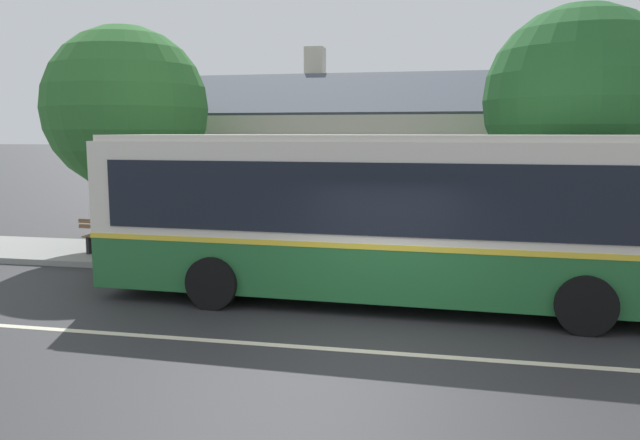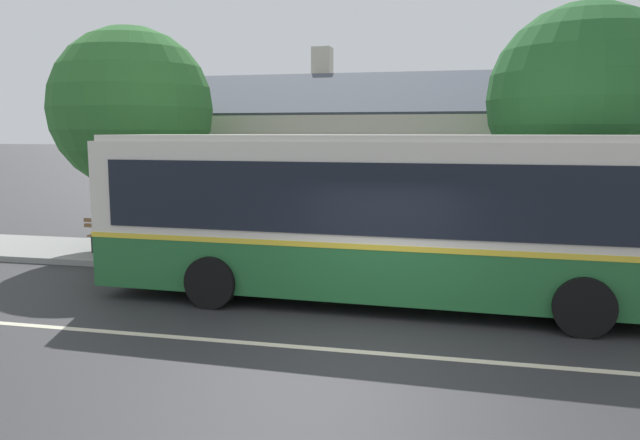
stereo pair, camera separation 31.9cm
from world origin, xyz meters
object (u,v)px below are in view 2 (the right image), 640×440
Objects in this scene: bench_by_building at (119,237)px; bench_down_street at (280,243)px; street_tree_secondary at (132,109)px; street_tree_primary at (588,106)px; transit_bus at (385,214)px.

bench_down_street is (4.38, 0.18, -0.00)m from bench_by_building.
bench_down_street is at bearing -12.43° from street_tree_secondary.
street_tree_primary is (7.17, 0.85, 3.36)m from bench_down_street.
transit_bus is 5.98m from street_tree_primary.
street_tree_primary is at bearing 5.09° from bench_by_building.
street_tree_secondary reaches higher than bench_by_building.
bench_down_street is at bearing 2.29° from bench_by_building.
bench_by_building is 1.05× the size of bench_down_street.
bench_by_building is 3.58m from street_tree_secondary.
transit_bus is 4.27m from bench_down_street.
street_tree_secondary reaches higher than transit_bus.
street_tree_primary is 1.01× the size of street_tree_secondary.
transit_bus is at bearing -43.46° from bench_down_street.
transit_bus is at bearing -138.73° from street_tree_primary.
bench_down_street is at bearing 136.54° from transit_bus.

